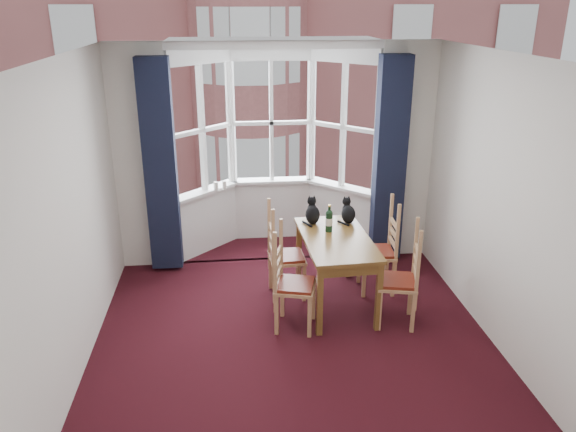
{
  "coord_description": "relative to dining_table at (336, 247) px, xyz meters",
  "views": [
    {
      "loc": [
        -0.56,
        -4.6,
        3.21
      ],
      "look_at": [
        0.03,
        1.05,
        1.05
      ],
      "focal_mm": 35.0,
      "sensor_mm": 36.0,
      "label": 1
    }
  ],
  "objects": [
    {
      "name": "wall_left",
      "position": [
        -2.55,
        -0.97,
        0.7
      ],
      "size": [
        0.0,
        4.5,
        4.5
      ],
      "primitive_type": "plane",
      "rotation": [
        1.57,
        0.0,
        1.57
      ],
      "color": "silver",
      "rests_on": "floor"
    },
    {
      "name": "candle_short",
      "position": [
        -1.22,
        1.66,
        0.23
      ],
      "size": [
        0.06,
        0.06,
        0.11
      ],
      "primitive_type": "cylinder",
      "color": "white",
      "rests_on": "bay_window"
    },
    {
      "name": "wall_right",
      "position": [
        1.45,
        -0.97,
        0.7
      ],
      "size": [
        0.0,
        4.5,
        4.5
      ],
      "primitive_type": "plane",
      "rotation": [
        1.57,
        0.0,
        -1.57
      ],
      "color": "silver",
      "rests_on": "floor"
    },
    {
      "name": "curtain_left",
      "position": [
        -1.97,
        1.1,
        0.65
      ],
      "size": [
        0.38,
        0.22,
        2.6
      ],
      "primitive_type": "cube",
      "color": "black",
      "rests_on": "floor"
    },
    {
      "name": "candle_tall",
      "position": [
        -1.33,
        1.63,
        0.23
      ],
      "size": [
        0.06,
        0.06,
        0.11
      ],
      "primitive_type": "cylinder",
      "color": "white",
      "rests_on": "bay_window"
    },
    {
      "name": "cat_right",
      "position": [
        0.22,
        0.45,
        0.23
      ],
      "size": [
        0.19,
        0.25,
        0.31
      ],
      "color": "black",
      "rests_on": "dining_table"
    },
    {
      "name": "bay_window",
      "position": [
        -0.55,
        1.78,
        0.7
      ],
      "size": [
        2.76,
        0.94,
        2.8
      ],
      "color": "white",
      "rests_on": "floor"
    },
    {
      "name": "tenement_building",
      "position": [
        -0.55,
        13.04,
        0.9
      ],
      "size": [
        18.4,
        7.8,
        15.2
      ],
      "color": "#AA5B58",
      "rests_on": "street"
    },
    {
      "name": "cat_left",
      "position": [
        -0.2,
        0.47,
        0.23
      ],
      "size": [
        0.17,
        0.24,
        0.32
      ],
      "color": "black",
      "rests_on": "dining_table"
    },
    {
      "name": "chair_left_far",
      "position": [
        -0.61,
        0.24,
        -0.22
      ],
      "size": [
        0.42,
        0.44,
        0.92
      ],
      "color": "tan",
      "rests_on": "floor"
    },
    {
      "name": "wine_bottle",
      "position": [
        -0.05,
        0.19,
        0.25
      ],
      "size": [
        0.08,
        0.08,
        0.31
      ],
      "color": "black",
      "rests_on": "dining_table"
    },
    {
      "name": "curtain_right",
      "position": [
        0.87,
        1.1,
        0.65
      ],
      "size": [
        0.38,
        0.22,
        2.6
      ],
      "primitive_type": "cube",
      "color": "black",
      "rests_on": "floor"
    },
    {
      "name": "wall_near",
      "position": [
        -0.55,
        -3.22,
        0.7
      ],
      "size": [
        4.0,
        0.0,
        4.0
      ],
      "primitive_type": "plane",
      "rotation": [
        -1.57,
        0.0,
        0.0
      ],
      "color": "silver",
      "rests_on": "floor"
    },
    {
      "name": "floor",
      "position": [
        -0.55,
        -0.97,
        -0.7
      ],
      "size": [
        4.5,
        4.5,
        0.0
      ],
      "primitive_type": "plane",
      "color": "black",
      "rests_on": "ground"
    },
    {
      "name": "chair_right_far",
      "position": [
        0.63,
        0.26,
        -0.22
      ],
      "size": [
        0.42,
        0.44,
        0.92
      ],
      "color": "tan",
      "rests_on": "floor"
    },
    {
      "name": "wall_back_pier_right",
      "position": [
        1.1,
        1.28,
        0.7
      ],
      "size": [
        0.7,
        0.12,
        2.8
      ],
      "primitive_type": "cube",
      "color": "silver",
      "rests_on": "floor"
    },
    {
      "name": "street",
      "position": [
        -0.55,
        31.28,
        -6.7
      ],
      "size": [
        80.0,
        80.0,
        0.0
      ],
      "primitive_type": "plane",
      "color": "#333335",
      "rests_on": "ground"
    },
    {
      "name": "ceiling",
      "position": [
        -0.55,
        -0.97,
        2.1
      ],
      "size": [
        4.5,
        4.5,
        0.0
      ],
      "primitive_type": "plane",
      "rotation": [
        3.14,
        0.0,
        0.0
      ],
      "color": "white",
      "rests_on": "floor"
    },
    {
      "name": "chair_left_near",
      "position": [
        -0.59,
        -0.43,
        -0.22
      ],
      "size": [
        0.49,
        0.51,
        0.92
      ],
      "color": "tan",
      "rests_on": "floor"
    },
    {
      "name": "chair_right_near",
      "position": [
        0.65,
        -0.5,
        -0.22
      ],
      "size": [
        0.48,
        0.5,
        0.92
      ],
      "color": "tan",
      "rests_on": "floor"
    },
    {
      "name": "wall_back_pier_left",
      "position": [
        -2.2,
        1.28,
        0.7
      ],
      "size": [
        0.7,
        0.12,
        2.8
      ],
      "primitive_type": "cube",
      "color": "silver",
      "rests_on": "floor"
    },
    {
      "name": "dining_table",
      "position": [
        0.0,
        0.0,
        0.0
      ],
      "size": [
        0.79,
        1.38,
        0.81
      ],
      "color": "brown",
      "rests_on": "floor"
    }
  ]
}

